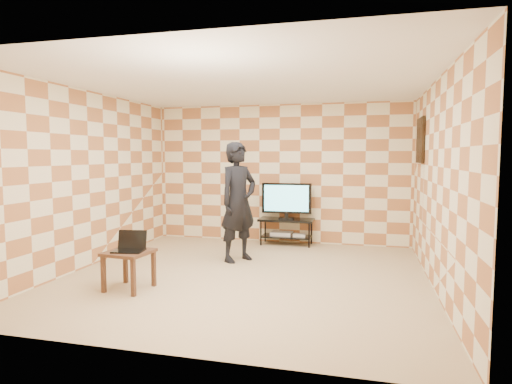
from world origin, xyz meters
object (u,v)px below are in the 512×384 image
at_px(side_table, 129,258).
at_px(tv_stand, 286,226).
at_px(tv, 287,199).
at_px(person, 238,202).

bearing_deg(side_table, tv_stand, 65.37).
xyz_separation_m(tv, side_table, (-1.47, -3.20, -0.47)).
bearing_deg(person, tv, 12.43).
bearing_deg(person, tv_stand, 12.46).
bearing_deg(side_table, person, 62.43).
xyz_separation_m(tv_stand, side_table, (-1.47, -3.21, 0.04)).
height_order(tv, person, person).
distance_m(tv, person, 1.52).
relative_size(side_table, person, 0.30).
height_order(tv_stand, tv, tv).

